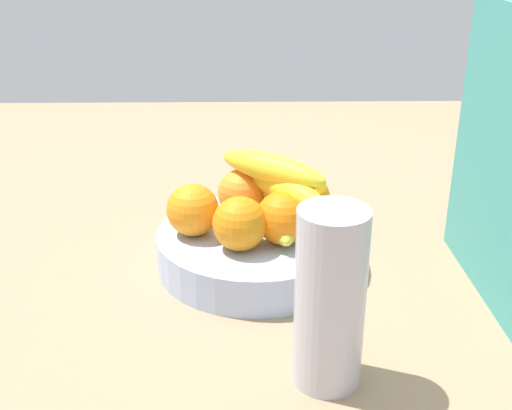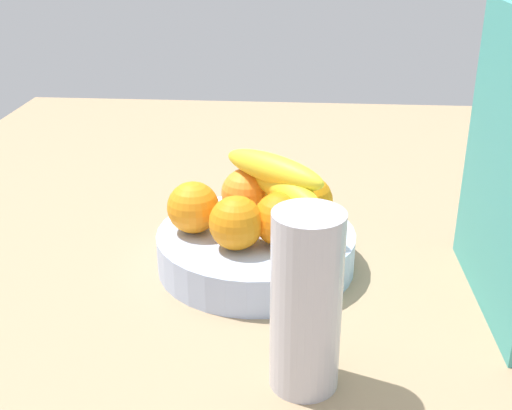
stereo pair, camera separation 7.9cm
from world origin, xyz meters
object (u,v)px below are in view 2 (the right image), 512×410
at_px(orange_front_left, 236,223).
at_px(orange_back_left, 246,193).
at_px(fruit_bowl, 256,248).
at_px(cutting_board, 505,168).
at_px(thermos_tumbler, 306,302).
at_px(orange_front_right, 280,219).
at_px(orange_center, 307,200).
at_px(orange_back_right, 193,207).
at_px(banana_bunch, 280,193).

height_order(orange_front_left, orange_back_left, same).
height_order(fruit_bowl, cutting_board, cutting_board).
bearing_deg(orange_back_left, thermos_tumbler, 16.36).
distance_m(orange_front_right, cutting_board, 0.28).
bearing_deg(orange_front_left, orange_back_left, 177.99).
bearing_deg(orange_center, thermos_tumbler, 0.09).
bearing_deg(cutting_board, thermos_tumbler, -52.66).
bearing_deg(thermos_tumbler, orange_front_right, -170.77).
height_order(fruit_bowl, orange_center, orange_center).
xyz_separation_m(orange_front_left, orange_back_right, (-0.04, -0.06, 0.00)).
distance_m(orange_front_right, orange_center, 0.07).
bearing_deg(orange_center, cutting_board, 66.48).
relative_size(fruit_bowl, cutting_board, 0.76).
xyz_separation_m(orange_front_right, cutting_board, (0.03, 0.26, 0.09)).
distance_m(fruit_bowl, cutting_board, 0.34).
distance_m(fruit_bowl, orange_front_right, 0.08).
bearing_deg(orange_front_right, fruit_bowl, -133.45).
distance_m(orange_front_left, orange_front_right, 0.06).
distance_m(orange_front_left, orange_back_left, 0.10).
height_order(orange_front_right, cutting_board, cutting_board).
bearing_deg(cutting_board, orange_front_left, -94.40).
distance_m(orange_front_left, banana_bunch, 0.08).
xyz_separation_m(orange_front_left, orange_back_left, (-0.10, 0.00, 0.00)).
height_order(orange_front_left, orange_front_right, same).
relative_size(fruit_bowl, banana_bunch, 1.49).
bearing_deg(thermos_tumbler, orange_front_left, -155.37).
relative_size(fruit_bowl, orange_back_right, 3.84).
bearing_deg(orange_front_right, orange_center, 151.80).
height_order(orange_back_left, orange_back_right, same).
bearing_deg(cutting_board, banana_bunch, -108.01).
bearing_deg(cutting_board, orange_back_left, -111.64).
height_order(orange_front_right, orange_back_left, same).
relative_size(fruit_bowl, orange_back_left, 3.84).
distance_m(fruit_bowl, orange_back_left, 0.08).
height_order(orange_back_right, cutting_board, cutting_board).
height_order(orange_front_right, orange_center, same).
relative_size(cutting_board, thermos_tumbler, 1.84).
xyz_separation_m(orange_back_right, banana_bunch, (-0.02, 0.12, 0.02)).
distance_m(orange_center, orange_back_right, 0.16).
bearing_deg(orange_back_right, orange_center, 103.24).
relative_size(orange_front_right, banana_bunch, 0.39).
bearing_deg(orange_back_left, orange_back_right, -50.22).
bearing_deg(thermos_tumbler, cutting_board, 128.36).
bearing_deg(fruit_bowl, cutting_board, 77.19).
xyz_separation_m(orange_front_right, orange_center, (-0.06, 0.03, 0.00)).
relative_size(fruit_bowl, orange_center, 3.84).
height_order(fruit_bowl, thermos_tumbler, thermos_tumbler).
distance_m(fruit_bowl, orange_front_left, 0.08).
relative_size(orange_front_left, orange_back_left, 1.00).
bearing_deg(banana_bunch, orange_back_left, -126.97).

